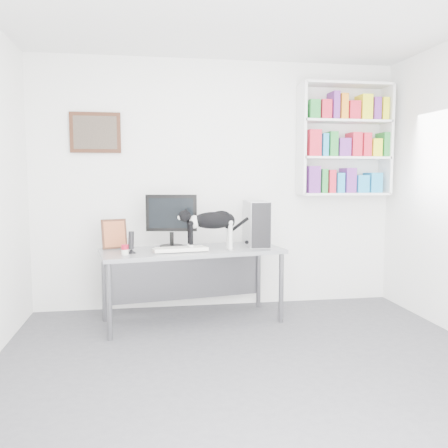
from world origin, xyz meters
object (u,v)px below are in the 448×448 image
object	(u,v)px
desk	(192,286)
speaker	(131,242)
pc_tower	(256,223)
monitor	(172,221)
leaning_print	(114,233)
soup_can	(125,250)
cat	(212,230)
bookshelf	(345,140)
keyboard	(180,249)

from	to	relation	value
desk	speaker	world-z (taller)	speaker
pc_tower	speaker	size ratio (longest dim) A/B	2.15
desk	monitor	size ratio (longest dim) A/B	3.23
leaning_print	soup_can	world-z (taller)	leaning_print
soup_can	cat	bearing A→B (deg)	10.82
bookshelf	desk	distance (m)	2.33
keyboard	speaker	distance (m)	0.47
bookshelf	cat	distance (m)	1.89
monitor	keyboard	xyz separation A→B (m)	(0.07, -0.26, -0.25)
bookshelf	speaker	size ratio (longest dim) A/B	5.79
desk	leaning_print	bearing A→B (deg)	159.32
monitor	desk	bearing A→B (deg)	-27.10
speaker	soup_can	bearing A→B (deg)	-107.88
keyboard	soup_can	bearing A→B (deg)	-174.95
monitor	pc_tower	xyz separation A→B (m)	(0.87, 0.01, -0.04)
desk	leaning_print	distance (m)	0.93
speaker	monitor	bearing A→B (deg)	51.84
speaker	leaning_print	xyz separation A→B (m)	(-0.17, 0.30, 0.04)
pc_tower	speaker	distance (m)	1.30
bookshelf	monitor	distance (m)	2.14
keyboard	leaning_print	distance (m)	0.70
soup_can	leaning_print	bearing A→B (deg)	107.04
bookshelf	speaker	distance (m)	2.61
keyboard	leaning_print	world-z (taller)	leaning_print
speaker	desk	bearing A→B (deg)	29.23
bookshelf	desk	size ratio (longest dim) A/B	0.71
keyboard	pc_tower	world-z (taller)	pc_tower
bookshelf	monitor	xyz separation A→B (m)	(-1.94, -0.30, -0.85)
keyboard	pc_tower	size ratio (longest dim) A/B	1.11
monitor	leaning_print	world-z (taller)	monitor
bookshelf	leaning_print	world-z (taller)	bookshelf
desk	speaker	bearing A→B (deg)	-174.82
speaker	keyboard	bearing A→B (deg)	18.74
speaker	cat	size ratio (longest dim) A/B	0.34
bookshelf	leaning_print	distance (m)	2.70
monitor	cat	xyz separation A→B (m)	(0.38, -0.22, -0.08)
bookshelf	cat	xyz separation A→B (m)	(-1.56, -0.52, -0.92)
keyboard	speaker	world-z (taller)	speaker
desk	pc_tower	size ratio (longest dim) A/B	3.82
keyboard	monitor	bearing A→B (deg)	96.38
pc_tower	speaker	xyz separation A→B (m)	(-1.26, -0.30, -0.12)
monitor	leaning_print	distance (m)	0.58
pc_tower	cat	size ratio (longest dim) A/B	0.73
leaning_print	bookshelf	bearing A→B (deg)	-9.31
leaning_print	cat	xyz separation A→B (m)	(0.94, -0.23, 0.04)
desk	leaning_print	world-z (taller)	leaning_print
pc_tower	leaning_print	world-z (taller)	pc_tower
monitor	soup_can	distance (m)	0.63
cat	keyboard	bearing A→B (deg)	-176.97
desk	cat	size ratio (longest dim) A/B	2.79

